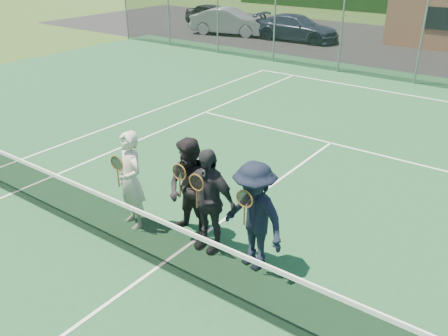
# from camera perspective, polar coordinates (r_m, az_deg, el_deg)

# --- Properties ---
(court_surface) EXTENTS (30.00, 30.00, 0.02)m
(court_surface) POSITION_cam_1_polar(r_m,az_deg,el_deg) (7.77, -7.92, -11.81)
(court_surface) COLOR #1C4C2B
(court_surface) RESTS_ON ground
(tarmac_carpark) EXTENTS (40.00, 12.00, 0.01)m
(tarmac_carpark) POSITION_cam_1_polar(r_m,az_deg,el_deg) (26.16, 17.40, 14.08)
(tarmac_carpark) COLOR black
(tarmac_carpark) RESTS_ON ground
(car_a) EXTENTS (4.39, 2.55, 1.40)m
(car_a) POSITION_cam_1_polar(r_m,az_deg,el_deg) (29.79, -1.24, 17.81)
(car_a) COLOR black
(car_a) RESTS_ON ground
(car_b) EXTENTS (4.54, 2.50, 1.42)m
(car_b) POSITION_cam_1_polar(r_m,az_deg,el_deg) (27.53, 0.67, 17.19)
(car_b) COLOR gray
(car_b) RESTS_ON ground
(car_c) EXTENTS (4.61, 2.08, 1.31)m
(car_c) POSITION_cam_1_polar(r_m,az_deg,el_deg) (26.08, 8.72, 16.33)
(car_c) COLOR #1C2538
(car_c) RESTS_ON ground
(court_markings) EXTENTS (11.03, 23.83, 0.01)m
(court_markings) POSITION_cam_1_polar(r_m,az_deg,el_deg) (7.76, -7.92, -11.72)
(court_markings) COLOR white
(court_markings) RESTS_ON court_surface
(tennis_net) EXTENTS (11.68, 0.08, 1.10)m
(tennis_net) POSITION_cam_1_polar(r_m,az_deg,el_deg) (7.46, -8.16, -8.57)
(tennis_net) COLOR slate
(tennis_net) RESTS_ON ground
(perimeter_fence) EXTENTS (30.07, 0.07, 3.02)m
(perimeter_fence) POSITION_cam_1_polar(r_m,az_deg,el_deg) (18.62, 22.62, 13.85)
(perimeter_fence) COLOR slate
(perimeter_fence) RESTS_ON ground
(player_a) EXTENTS (0.76, 0.61, 1.80)m
(player_a) POSITION_cam_1_polar(r_m,az_deg,el_deg) (8.46, -11.16, -1.46)
(player_a) COLOR beige
(player_a) RESTS_ON court_surface
(player_b) EXTENTS (0.89, 0.70, 1.80)m
(player_b) POSITION_cam_1_polar(r_m,az_deg,el_deg) (8.02, -4.01, -2.58)
(player_b) COLOR black
(player_b) RESTS_ON court_surface
(player_c) EXTENTS (1.06, 0.51, 1.80)m
(player_c) POSITION_cam_1_polar(r_m,az_deg,el_deg) (7.68, -1.97, -3.87)
(player_c) COLOR #242529
(player_c) RESTS_ON court_surface
(player_d) EXTENTS (1.28, 0.90, 1.80)m
(player_d) POSITION_cam_1_polar(r_m,az_deg,el_deg) (7.25, 3.62, -5.84)
(player_d) COLOR black
(player_d) RESTS_ON court_surface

